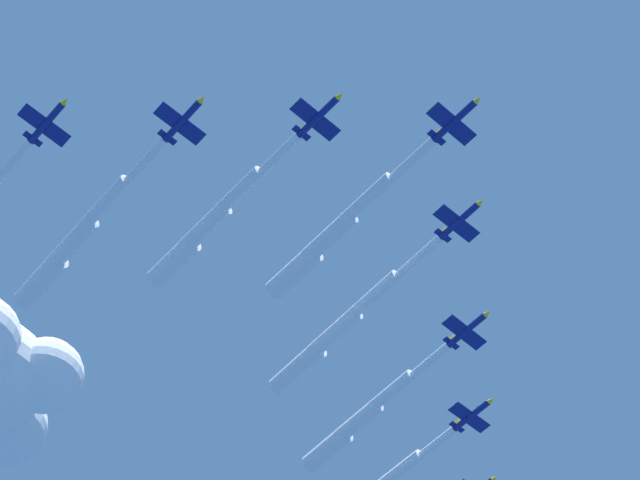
{
  "coord_description": "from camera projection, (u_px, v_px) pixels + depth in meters",
  "views": [
    {
      "loc": [
        -115.08,
        -6.67,
        21.31
      ],
      "look_at": [
        0.0,
        0.0,
        183.61
      ],
      "focal_mm": 67.81,
      "sensor_mm": 36.0,
      "label": 1
    }
  ],
  "objects": [
    {
      "name": "jet_port_inner",
      "position": [
        336.0,
        333.0,
        212.77
      ],
      "size": [
        40.63,
        38.6,
        3.74
      ],
      "color": "navy"
    },
    {
      "name": "jet_port_mid",
      "position": [
        361.0,
        420.0,
        220.61
      ],
      "size": [
        36.8,
        34.96,
        3.84
      ],
      "color": "navy"
    },
    {
      "name": "jet_lead",
      "position": [
        332.0,
        235.0,
        196.66
      ],
      "size": [
        36.81,
        35.96,
        3.75
      ],
      "color": "navy"
    },
    {
      "name": "jet_starboard_mid",
      "position": [
        74.0,
        242.0,
        198.53
      ],
      "size": [
        39.14,
        37.26,
        3.8
      ],
      "color": "navy"
    },
    {
      "name": "jet_starboard_inner",
      "position": [
        208.0,
        226.0,
        197.68
      ],
      "size": [
        35.44,
        35.05,
        3.72
      ],
      "color": "navy"
    }
  ]
}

